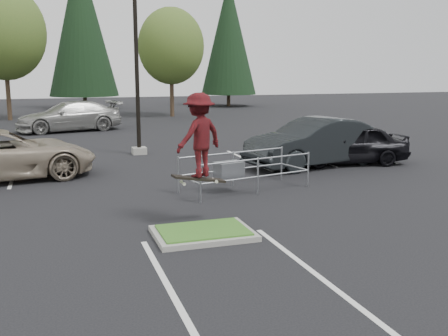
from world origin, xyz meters
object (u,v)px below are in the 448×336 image
object	(u,v)px
decid_b	(4,36)
conif_b	(81,23)
conif_c	(229,37)
car_far_silver	(70,116)
light_pole	(136,49)
car_r_black	(349,144)
cart_corral	(233,169)
skateboarder	(198,136)
car_l_tan	(0,155)
decid_c	(171,49)
car_r_charc	(315,142)

from	to	relation	value
decid_b	conif_b	world-z (taller)	conif_b
conif_b	conif_c	bearing A→B (deg)	-4.09
conif_b	car_far_silver	distance (m)	19.87
light_pole	car_r_black	distance (m)	9.77
light_pole	car_far_silver	size ratio (longest dim) A/B	1.64
cart_corral	skateboarder	distance (m)	3.74
car_l_tan	conif_b	bearing A→B (deg)	-18.83
light_pole	car_l_tan	bearing A→B (deg)	-143.30
decid_c	conif_b	distance (m)	12.51
car_far_silver	car_r_charc	bearing A→B (deg)	16.12
conif_c	decid_c	bearing A→B (deg)	-129.64
conif_b	car_far_silver	world-z (taller)	conif_b
light_pole	cart_corral	xyz separation A→B (m)	(1.56, -8.10, -3.85)
decid_c	car_far_silver	bearing A→B (deg)	-135.66
light_pole	conif_c	distance (m)	30.72
light_pole	car_l_tan	world-z (taller)	light_pole
skateboarder	car_r_black	size ratio (longest dim) A/B	0.47
car_l_tan	conif_c	bearing A→B (deg)	-41.25
light_pole	car_r_charc	distance (m)	8.61
decid_b	car_r_charc	xyz separation A→B (m)	(12.51, -23.53, -5.12)
decid_c	car_r_black	size ratio (longest dim) A/B	1.81
conif_b	car_r_black	size ratio (longest dim) A/B	3.13
car_l_tan	car_r_charc	distance (m)	11.38
car_l_tan	cart_corral	bearing A→B (deg)	-131.23
conif_b	cart_corral	size ratio (longest dim) A/B	3.46
cart_corral	car_r_black	xyz separation A→B (m)	(5.94, 3.10, 0.08)
cart_corral	car_r_charc	size ratio (longest dim) A/B	0.75
cart_corral	decid_c	bearing A→B (deg)	67.95
car_r_black	car_far_silver	bearing A→B (deg)	-137.61
decid_b	conif_c	size ratio (longest dim) A/B	0.77
decid_c	light_pole	bearing A→B (deg)	-107.11
car_r_charc	car_far_silver	bearing A→B (deg)	-161.95
decid_c	conif_b	world-z (taller)	conif_b
decid_b	car_far_silver	size ratio (longest dim) A/B	1.56
decid_c	cart_corral	bearing A→B (deg)	-98.61
car_l_tan	decid_c	bearing A→B (deg)	-36.76
car_r_charc	car_r_black	xyz separation A→B (m)	(1.50, 0.00, -0.14)
light_pole	cart_corral	bearing A→B (deg)	-79.09
cart_corral	conif_b	bearing A→B (deg)	79.79
conif_b	conif_c	xyz separation A→B (m)	(14.00, -1.00, -1.00)
skateboarder	car_r_black	distance (m)	9.95
decid_c	skateboarder	distance (m)	29.57
decid_b	conif_c	xyz separation A→B (m)	(20.01, 8.97, 0.80)
car_far_silver	cart_corral	bearing A→B (deg)	-0.77
conif_b	car_far_silver	xyz separation A→B (m)	(-2.02, -18.50, -6.95)
light_pole	conif_b	size ratio (longest dim) A/B	0.70
decid_b	car_r_charc	bearing A→B (deg)	-62.01
cart_corral	car_r_black	size ratio (longest dim) A/B	0.90
decid_b	car_r_charc	world-z (taller)	decid_b
decid_c	conif_c	world-z (taller)	conif_c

